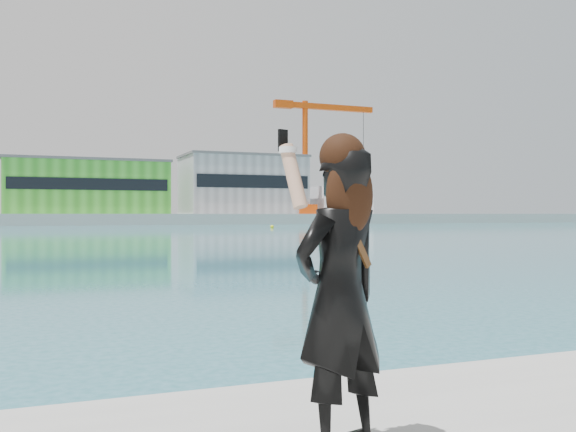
# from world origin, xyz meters

# --- Properties ---
(far_quay) EXTENTS (320.00, 40.00, 2.00)m
(far_quay) POSITION_xyz_m (0.00, 130.00, 1.00)
(far_quay) COLOR #9E9E99
(far_quay) RESTS_ON ground
(warehouse_green) EXTENTS (30.60, 16.36, 10.50)m
(warehouse_green) POSITION_xyz_m (8.00, 127.98, 7.26)
(warehouse_green) COLOR green
(warehouse_green) RESTS_ON far_quay
(warehouse_grey_right) EXTENTS (25.50, 15.35, 12.50)m
(warehouse_grey_right) POSITION_xyz_m (40.00, 127.98, 8.26)
(warehouse_grey_right) COLOR gray
(warehouse_grey_right) RESTS_ON far_quay
(ancillary_shed) EXTENTS (12.00, 10.00, 6.00)m
(ancillary_shed) POSITION_xyz_m (62.00, 126.00, 5.00)
(ancillary_shed) COLOR silver
(ancillary_shed) RESTS_ON far_quay
(dock_crane) EXTENTS (23.00, 4.00, 24.00)m
(dock_crane) POSITION_xyz_m (53.20, 122.00, 15.07)
(dock_crane) COLOR #E2480D
(dock_crane) RESTS_ON far_quay
(flagpole_right) EXTENTS (1.28, 0.16, 8.00)m
(flagpole_right) POSITION_xyz_m (22.09, 121.00, 6.54)
(flagpole_right) COLOR silver
(flagpole_right) RESTS_ON far_quay
(buoy_near) EXTENTS (0.50, 0.50, 0.50)m
(buoy_near) POSITION_xyz_m (29.83, 82.28, 0.00)
(buoy_near) COLOR yellow
(buoy_near) RESTS_ON ground
(woman) EXTENTS (0.64, 0.52, 1.61)m
(woman) POSITION_xyz_m (-0.32, -0.34, 1.61)
(woman) COLOR black
(woman) RESTS_ON near_quay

